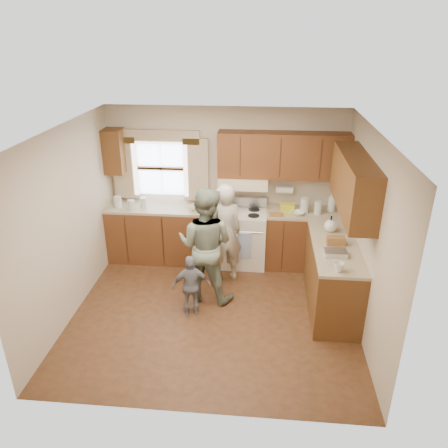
# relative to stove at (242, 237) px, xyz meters

# --- Properties ---
(room) EXTENTS (3.80, 3.80, 3.80)m
(room) POSITION_rel_stove_xyz_m (-0.30, -1.44, 0.78)
(room) COLOR #432714
(room) RESTS_ON ground
(kitchen_fixtures) EXTENTS (3.80, 2.25, 2.15)m
(kitchen_fixtures) POSITION_rel_stove_xyz_m (0.31, -0.36, 0.37)
(kitchen_fixtures) COLOR #3F1E0D
(kitchen_fixtures) RESTS_ON ground
(stove) EXTENTS (0.76, 0.67, 1.07)m
(stove) POSITION_rel_stove_xyz_m (0.00, 0.00, 0.00)
(stove) COLOR silver
(stove) RESTS_ON ground
(woman_left) EXTENTS (0.68, 0.58, 1.57)m
(woman_left) POSITION_rel_stove_xyz_m (-0.24, -0.59, 0.32)
(woman_left) COLOR beige
(woman_left) RESTS_ON ground
(woman_right) EXTENTS (0.93, 0.79, 1.67)m
(woman_right) POSITION_rel_stove_xyz_m (-0.45, -1.06, 0.37)
(woman_right) COLOR #23412D
(woman_right) RESTS_ON ground
(child) EXTENTS (0.55, 0.33, 0.88)m
(child) POSITION_rel_stove_xyz_m (-0.59, -1.50, -0.03)
(child) COLOR gray
(child) RESTS_ON ground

